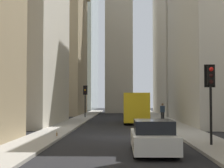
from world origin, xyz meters
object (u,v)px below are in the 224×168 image
at_px(traffic_light_foreground, 211,85).
at_px(traffic_light_midblock, 85,94).
at_px(sedan_white, 153,138).
at_px(delivery_truck, 135,108).
at_px(discarded_bottle, 57,134).
at_px(pedestrian, 163,111).

height_order(traffic_light_foreground, traffic_light_midblock, traffic_light_foreground).
bearing_deg(traffic_light_foreground, traffic_light_midblock, 19.18).
distance_m(sedan_white, traffic_light_midblock, 26.98).
xyz_separation_m(sedan_white, traffic_light_midblock, (26.29, 5.65, 2.25)).
relative_size(delivery_truck, traffic_light_foreground, 1.69).
height_order(traffic_light_foreground, discarded_bottle, traffic_light_foreground).
height_order(sedan_white, discarded_bottle, sedan_white).
relative_size(sedan_white, discarded_bottle, 15.93).
distance_m(sedan_white, traffic_light_foreground, 4.07).
xyz_separation_m(sedan_white, pedestrian, (18.74, -2.64, 0.43)).
bearing_deg(traffic_light_foreground, sedan_white, 120.89).
xyz_separation_m(delivery_truck, traffic_light_midblock, (8.30, 5.65, 1.45)).
height_order(traffic_light_midblock, discarded_bottle, traffic_light_midblock).
bearing_deg(traffic_light_midblock, delivery_truck, -145.77).
bearing_deg(sedan_white, pedestrian, -8.02).
distance_m(delivery_truck, traffic_light_foreground, 16.58).
bearing_deg(sedan_white, traffic_light_foreground, -59.11).
height_order(delivery_truck, traffic_light_midblock, traffic_light_midblock).
height_order(sedan_white, traffic_light_foreground, traffic_light_foreground).
height_order(traffic_light_midblock, pedestrian, traffic_light_midblock).
bearing_deg(delivery_truck, pedestrian, -74.09).
xyz_separation_m(traffic_light_foreground, discarded_bottle, (3.67, 8.01, -2.69)).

